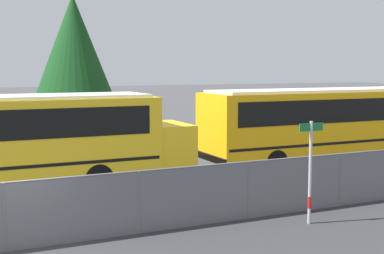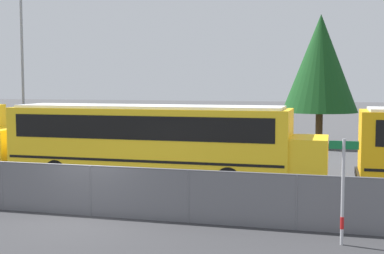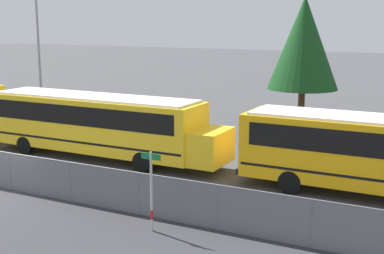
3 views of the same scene
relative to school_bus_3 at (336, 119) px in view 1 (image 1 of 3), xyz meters
The scene contains 5 objects.
ground_plane 15.04m from the school_bus_3, 157.14° to the right, with size 200.00×200.00×0.00m, color #424244.
fence 14.97m from the school_bus_3, 157.13° to the right, with size 78.46×0.07×1.53m.
school_bus_3 is the anchor object (origin of this frame).
street_sign 9.49m from the school_bus_3, 133.80° to the right, with size 0.70×0.09×2.62m.
tree_1 16.51m from the school_bus_3, 118.53° to the left, with size 4.68×4.68×8.21m.
Camera 1 is at (-1.06, -11.74, 3.94)m, focal length 50.00 mm.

